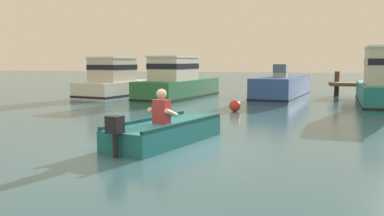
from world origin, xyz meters
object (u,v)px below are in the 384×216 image
at_px(rowboat_with_person, 167,131).
at_px(moored_boat_teal, 382,85).
at_px(moored_boat_green, 177,84).
at_px(mooring_buoy, 235,106).
at_px(moored_boat_white, 116,82).
at_px(moored_boat_blue, 282,88).

distance_m(rowboat_with_person, moored_boat_teal, 10.83).
relative_size(moored_boat_green, mooring_buoy, 14.10).
bearing_deg(moored_boat_teal, moored_boat_white, 173.33).
xyz_separation_m(moored_boat_white, moored_boat_green, (3.39, -0.69, 0.02)).
relative_size(moored_boat_green, moored_boat_blue, 0.95).
height_order(rowboat_with_person, moored_boat_teal, moored_boat_teal).
bearing_deg(moored_boat_white, mooring_buoy, -33.91).
bearing_deg(moored_boat_white, moored_boat_green, -11.57).
bearing_deg(rowboat_with_person, moored_boat_teal, 57.45).
relative_size(moored_boat_white, moored_boat_teal, 0.85).
bearing_deg(moored_boat_teal, rowboat_with_person, -122.55).
bearing_deg(moored_boat_blue, rowboat_with_person, -99.43).
height_order(moored_boat_white, moored_boat_green, moored_boat_green).
bearing_deg(rowboat_with_person, mooring_buoy, 85.09).
relative_size(rowboat_with_person, mooring_buoy, 9.08).
xyz_separation_m(moored_boat_white, moored_boat_blue, (8.06, 0.76, -0.22)).
relative_size(moored_boat_blue, moored_boat_teal, 1.02).
distance_m(moored_boat_white, moored_boat_green, 3.46).
relative_size(moored_boat_green, moored_boat_teal, 0.97).
distance_m(rowboat_with_person, mooring_buoy, 6.04).
bearing_deg(moored_boat_green, moored_boat_blue, 17.35).
height_order(rowboat_with_person, moored_boat_white, moored_boat_white).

